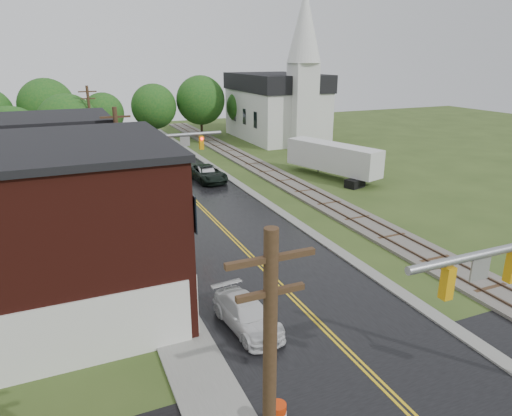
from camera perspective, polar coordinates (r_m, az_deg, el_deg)
main_road at (r=40.05m, az=-7.82°, el=1.05°), size 10.00×90.00×0.02m
curb_right at (r=46.21m, az=-3.10°, el=3.57°), size 0.80×70.00×0.12m
sidewalk_left at (r=34.25m, az=-15.49°, el=-2.53°), size 2.40×50.00×0.12m
brick_building at (r=23.34m, az=-27.94°, el=-3.19°), size 14.30×10.30×8.30m
yellow_house at (r=34.02m, az=-24.21°, el=2.02°), size 8.00×7.00×6.40m
darkred_building at (r=42.99m, az=-22.79°, el=4.01°), size 7.00×6.00×4.40m
church at (r=67.94m, az=2.97°, el=13.39°), size 10.40×18.40×20.00m
railroad at (r=47.92m, az=2.07°, el=4.26°), size 3.20×80.00×0.30m
traffic_signal_far at (r=35.21m, az=-12.28°, el=6.74°), size 7.34×0.43×7.20m
utility_pole_b at (r=29.94m, az=-16.52°, el=3.85°), size 1.80×0.28×9.00m
utility_pole_c at (r=51.49m, az=-19.88°, el=9.43°), size 1.80×0.28×9.00m
tree_left_c at (r=47.50m, az=-27.97°, el=7.43°), size 6.00×6.00×7.65m
tree_left_e at (r=53.26m, az=-22.26°, el=9.53°), size 6.40×6.40×8.16m
suv_dark at (r=45.60m, az=-6.07°, el=4.30°), size 2.96×5.79×1.56m
sedan_silver at (r=45.72m, az=-6.25°, el=4.23°), size 1.91×4.38×1.40m
pickup_white at (r=21.43m, az=-1.13°, el=-13.17°), size 2.31×4.77×1.34m
semi_trailer at (r=47.03m, az=9.63°, el=6.23°), size 5.40×10.92×3.48m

